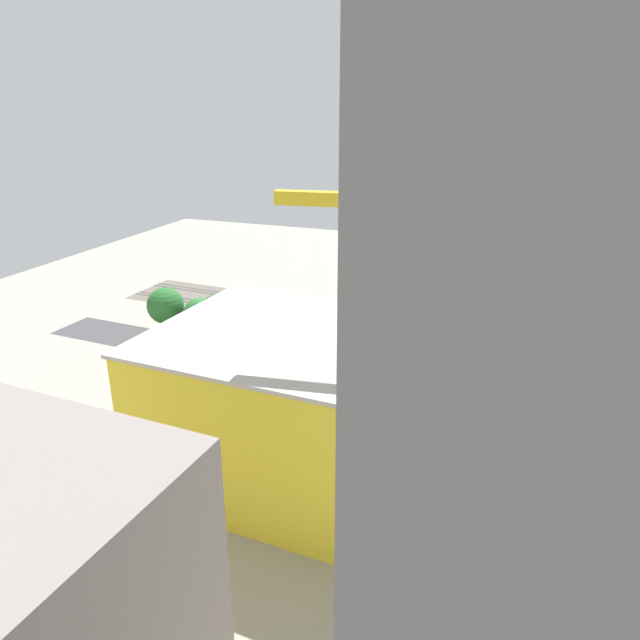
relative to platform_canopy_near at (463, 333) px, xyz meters
name	(u,v)px	position (x,y,z in m)	size (l,w,h in m)	color
ground_plane	(386,378)	(9.41, 12.41, -3.74)	(191.43, 191.43, 0.00)	#9E998C
rail_bed	(415,329)	(9.41, -8.61, -3.74)	(119.65, 14.41, 0.01)	#665E54
street_asphalt	(382,385)	(9.41, 14.79, -3.74)	(119.65, 9.00, 0.01)	#424244
track_rails	(415,328)	(9.41, -8.61, -3.56)	(119.49, 14.27, 0.12)	#9E9EA8
platform_canopy_near	(463,333)	(0.00, 0.00, 0.00)	(58.06, 8.19, 3.97)	#B73328
locomotive	(616,337)	(-23.51, -11.82, -1.81)	(16.25, 3.86, 5.39)	black
parked_car_0	(587,427)	(-17.63, 18.57, -2.93)	(4.18, 2.03, 1.83)	black
parked_car_1	(519,413)	(-9.56, 17.77, -3.03)	(4.08, 1.93, 1.59)	black
parked_car_2	(467,407)	(-3.10, 18.49, -3.00)	(4.25, 2.20, 1.70)	black
parked_car_3	(410,398)	(4.44, 18.65, -3.05)	(4.86, 1.98, 1.55)	black
parked_car_4	(366,388)	(10.78, 18.13, -2.93)	(4.49, 2.02, 1.83)	black
construction_building	(303,408)	(12.21, 38.14, 4.25)	(29.86, 23.00, 15.98)	yellow
construction_roof_slab	(302,337)	(12.21, 38.14, 12.44)	(30.46, 23.60, 0.40)	#B7B2A8
tower_crane	(473,338)	(-4.51, 38.80, 15.03)	(25.64, 5.29, 31.59)	gray
box_truck_0	(275,375)	(23.82, 20.12, -2.13)	(9.40, 3.16, 3.25)	black
box_truck_1	(362,395)	(10.33, 21.84, -1.97)	(9.90, 3.55, 3.64)	black
street_tree_0	(489,354)	(-4.73, 9.43, 1.11)	(5.07, 5.07, 7.41)	brown
street_tree_1	(218,313)	(38.23, 10.66, 2.24)	(6.31, 6.31, 9.14)	brown
street_tree_2	(200,314)	(42.61, 9.36, 1.07)	(5.48, 5.48, 7.55)	brown
street_tree_3	(165,306)	(49.17, 9.58, 1.79)	(6.30, 6.30, 8.70)	brown
traffic_light	(298,361)	(20.47, 19.50, 0.30)	(0.50, 0.36, 6.06)	#333333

